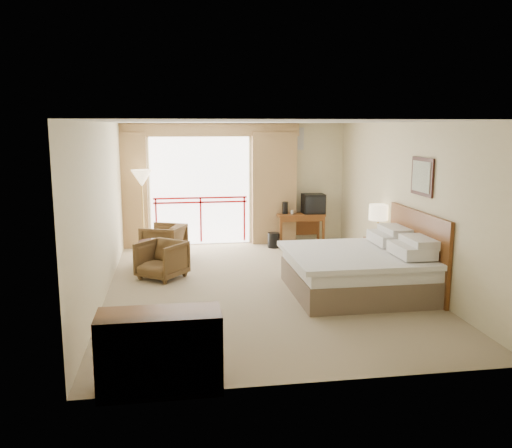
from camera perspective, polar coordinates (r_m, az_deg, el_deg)
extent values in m
plane|color=gray|center=(9.11, 0.52, -6.53)|extent=(7.00, 7.00, 0.00)
plane|color=white|center=(8.72, 0.55, 10.71)|extent=(7.00, 7.00, 0.00)
plane|color=beige|center=(12.26, -2.16, 4.26)|extent=(5.00, 0.00, 5.00)
plane|color=beige|center=(5.45, 6.58, -3.42)|extent=(5.00, 0.00, 5.00)
plane|color=beige|center=(8.76, -15.82, 1.46)|extent=(0.00, 7.00, 7.00)
plane|color=beige|center=(9.55, 15.51, 2.17)|extent=(0.00, 7.00, 7.00)
plane|color=white|center=(12.19, -5.89, 3.46)|extent=(2.40, 0.00, 2.40)
cube|color=#B30F12|center=(12.20, -5.86, 2.29)|extent=(2.09, 0.03, 0.04)
cube|color=#B30F12|center=(12.18, -5.87, 2.75)|extent=(2.09, 0.03, 0.04)
cube|color=#B30F12|center=(12.25, -10.46, 0.31)|extent=(0.04, 0.03, 1.00)
cube|color=#B30F12|center=(12.26, -5.83, 0.44)|extent=(0.04, 0.03, 1.00)
cube|color=#B30F12|center=(12.35, -1.24, 0.56)|extent=(0.04, 0.03, 1.00)
cube|color=#99754D|center=(12.08, -13.71, 3.40)|extent=(1.00, 0.26, 2.50)
cube|color=#99754D|center=(12.25, 1.89, 3.78)|extent=(1.00, 0.26, 2.50)
cube|color=#99754D|center=(12.00, -5.98, 9.82)|extent=(4.40, 0.22, 0.28)
cube|color=silver|center=(12.38, 3.88, 8.94)|extent=(0.50, 0.04, 0.50)
cube|color=brown|center=(8.85, 10.52, -5.87)|extent=(2.05, 2.00, 0.40)
cube|color=white|center=(8.77, 10.58, -3.99)|extent=(2.01, 1.96, 0.22)
cube|color=white|center=(8.72, 10.30, -3.18)|extent=(2.09, 2.06, 0.08)
cube|color=white|center=(8.56, 16.07, -2.64)|extent=(0.50, 0.75, 0.18)
cube|color=white|center=(9.37, 13.77, -1.44)|extent=(0.50, 0.75, 0.18)
cube|color=white|center=(8.59, 16.90, -1.82)|extent=(0.40, 0.70, 0.14)
cube|color=white|center=(9.39, 14.53, -0.70)|extent=(0.40, 0.70, 0.14)
cube|color=#592B11|center=(9.12, 16.62, -2.73)|extent=(0.06, 2.10, 1.30)
cube|color=black|center=(8.94, 17.10, 4.79)|extent=(0.03, 0.72, 0.60)
cube|color=silver|center=(8.93, 16.98, 4.79)|extent=(0.01, 0.60, 0.48)
cube|color=#592B11|center=(10.40, 12.69, -3.05)|extent=(0.43, 0.50, 0.57)
cylinder|color=tan|center=(10.37, 12.66, -1.24)|extent=(0.14, 0.14, 0.04)
cylinder|color=tan|center=(10.34, 12.70, -0.24)|extent=(0.03, 0.03, 0.37)
cylinder|color=#FFE5B2|center=(10.29, 12.76, 1.22)|extent=(0.35, 0.35, 0.29)
cube|color=black|center=(10.17, 12.81, -1.46)|extent=(0.19, 0.15, 0.09)
cube|color=#592B11|center=(12.24, 4.67, 1.01)|extent=(1.06, 0.51, 0.04)
cube|color=#592B11|center=(11.99, 2.64, -0.83)|extent=(0.05, 0.05, 0.65)
cube|color=#592B11|center=(12.22, 7.10, -0.69)|extent=(0.05, 0.05, 0.65)
cube|color=#592B11|center=(12.41, 2.24, -0.45)|extent=(0.05, 0.05, 0.65)
cube|color=#592B11|center=(12.63, 6.56, -0.32)|extent=(0.05, 0.05, 0.65)
cube|color=#592B11|center=(12.50, 4.42, -0.06)|extent=(0.97, 0.03, 0.48)
cube|color=#592B11|center=(12.03, 4.92, 0.51)|extent=(0.97, 0.03, 0.11)
cube|color=black|center=(12.28, 6.05, 2.14)|extent=(0.49, 0.38, 0.44)
cube|color=black|center=(12.10, 6.28, 2.01)|extent=(0.44, 0.02, 0.35)
cylinder|color=black|center=(12.14, 3.08, 1.69)|extent=(0.15, 0.15, 0.28)
cylinder|color=white|center=(12.14, 3.82, 1.24)|extent=(0.08, 0.08, 0.09)
cylinder|color=black|center=(11.89, 1.87, -1.72)|extent=(0.28, 0.28, 0.33)
imported|color=#49331C|center=(11.10, -9.63, -3.61)|extent=(1.00, 0.99, 0.70)
imported|color=#49331C|center=(9.70, -9.83, -5.63)|extent=(1.01, 1.01, 0.66)
cylinder|color=black|center=(10.22, -10.92, -1.86)|extent=(0.49, 0.49, 0.04)
cylinder|color=black|center=(10.27, -10.87, -3.25)|extent=(0.06, 0.06, 0.49)
cylinder|color=black|center=(10.33, -10.83, -4.57)|extent=(0.35, 0.35, 0.03)
imported|color=white|center=(10.21, -10.93, -1.75)|extent=(0.21, 0.26, 0.02)
cylinder|color=tan|center=(11.89, -11.66, -2.67)|extent=(0.28, 0.28, 0.03)
cylinder|color=tan|center=(11.75, -11.79, 0.84)|extent=(0.03, 0.03, 1.50)
cone|color=#FFE5B2|center=(11.65, -11.94, 4.74)|extent=(0.44, 0.44, 0.35)
cube|color=#592B11|center=(5.66, -10.06, -13.06)|extent=(1.23, 0.51, 0.82)
cube|color=black|center=(5.42, -10.11, -14.13)|extent=(1.13, 0.02, 0.72)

